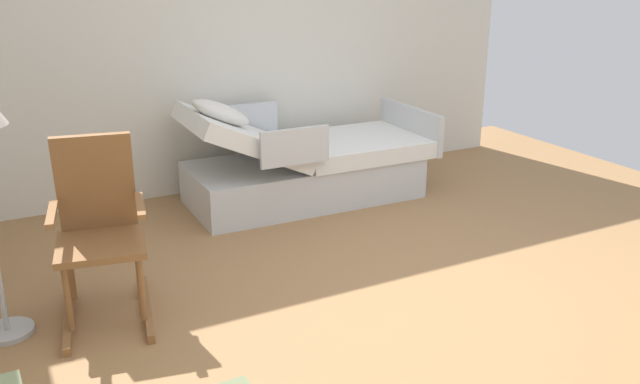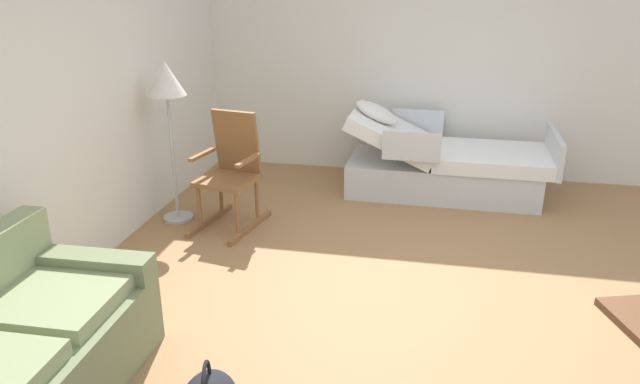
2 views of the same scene
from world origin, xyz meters
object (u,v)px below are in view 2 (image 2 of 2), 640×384
couch (10,366)px  rocking_chair (231,172)px  hospital_bed (443,166)px  floor_lamp (167,90)px

couch → rocking_chair: 2.64m
hospital_bed → floor_lamp: floor_lamp is taller
rocking_chair → floor_lamp: 0.91m
couch → rocking_chair: bearing=-5.9°
rocking_chair → floor_lamp: (-0.01, 0.55, 0.72)m
couch → rocking_chair: (2.62, -0.27, 0.20)m
couch → rocking_chair: size_ratio=1.55×
hospital_bed → couch: (-3.83, 2.15, 0.01)m
rocking_chair → couch: bearing=174.1°
couch → floor_lamp: floor_lamp is taller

